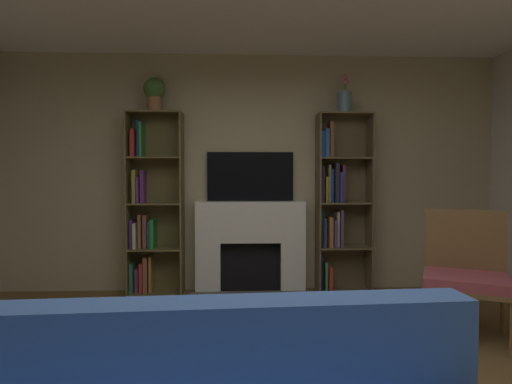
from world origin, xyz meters
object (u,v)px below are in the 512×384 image
Objects in this scene: bookshelf_left at (150,210)px; potted_plant at (154,92)px; bookshelf_right at (337,204)px; armchair at (466,270)px; fireplace at (251,245)px; tv at (250,176)px; vase_with_flowers at (345,100)px.

potted_plant reaches higher than bookshelf_left.
armchair is (0.74, -1.40, -0.46)m from bookshelf_right.
armchair is (1.73, -1.40, 0.00)m from fireplace.
tv is 0.49× the size of bookshelf_right.
vase_with_flowers is at bearing -6.52° from tv.
fireplace is at bearing 177.60° from vase_with_flowers.
vase_with_flowers reaches higher than bookshelf_left.
fireplace is 0.78m from tv.
tv is at bearing 139.67° from armchair.
bookshelf_right reaches higher than armchair.
bookshelf_right reaches higher than tv.
tv is (0.00, 0.08, 0.78)m from fireplace.
bookshelf_left is at bearing 179.99° from bookshelf_right.
armchair is (2.87, -1.40, -0.40)m from bookshelf_left.
vase_with_flowers reaches higher than fireplace.
bookshelf_left is at bearing 178.79° from vase_with_flowers.
potted_plant is at bearing 154.19° from armchair.
potted_plant reaches higher than bookshelf_right.
fireplace is at bearing -179.91° from bookshelf_right.
fireplace is 1.36× the size of tv.
vase_with_flowers is 2.23m from armchair.
bookshelf_right is 2.40m from potted_plant.
potted_plant is (-1.06, -0.04, 1.71)m from fireplace.
bookshelf_right is (0.99, -0.08, -0.32)m from tv.
vase_with_flowers is (1.06, -0.04, 1.64)m from fireplace.
tv reaches higher than armchair.
armchair is at bearing -38.82° from fireplace.
potted_plant is 3.55m from armchair.
bookshelf_left is 1.00× the size of bookshelf_right.
tv is 2.62× the size of potted_plant.
fireplace is 1.95m from vase_with_flowers.
fireplace is 3.06× the size of vase_with_flowers.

